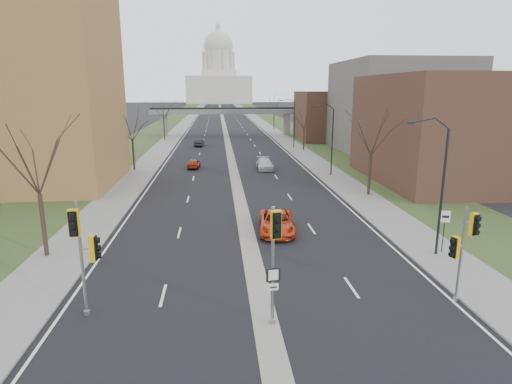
{
  "coord_description": "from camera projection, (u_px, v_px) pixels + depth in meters",
  "views": [
    {
      "loc": [
        -2.02,
        -18.61,
        10.4
      ],
      "look_at": [
        0.43,
        8.63,
        3.82
      ],
      "focal_mm": 30.0,
      "sensor_mm": 36.0,
      "label": 1
    }
  ],
  "objects": [
    {
      "name": "streetlight_near",
      "position": [
        434.0,
        148.0,
        25.77
      ],
      "size": [
        2.61,
        0.2,
        8.7
      ],
      "color": "black",
      "rests_on": "sidewalk_right"
    },
    {
      "name": "car_left_far",
      "position": [
        199.0,
        143.0,
        80.23
      ],
      "size": [
        1.78,
        4.27,
        1.37
      ],
      "primitive_type": "imported",
      "rotation": [
        0.0,
        0.0,
        3.06
      ],
      "color": "black",
      "rests_on": "ground"
    },
    {
      "name": "grass_verge_right",
      "position": [
        268.0,
        117.0,
        167.44
      ],
      "size": [
        8.0,
        600.0,
        0.1
      ],
      "primitive_type": "cube",
      "color": "#2A3E1C",
      "rests_on": "ground"
    },
    {
      "name": "signal_pole_left",
      "position": [
        83.0,
        243.0,
        19.24
      ],
      "size": [
        0.97,
        1.0,
        5.58
      ],
      "rotation": [
        0.0,
        0.0,
        0.02
      ],
      "color": "gray",
      "rests_on": "ground"
    },
    {
      "name": "commercial_block_mid",
      "position": [
        396.0,
        107.0,
        71.67
      ],
      "size": [
        18.0,
        22.0,
        15.0
      ],
      "primitive_type": "cube",
      "color": "#62605A",
      "rests_on": "ground"
    },
    {
      "name": "ground",
      "position": [
        263.0,
        311.0,
        20.63
      ],
      "size": [
        700.0,
        700.0,
        0.0
      ],
      "primitive_type": "plane",
      "color": "black",
      "rests_on": "ground"
    },
    {
      "name": "tree_right_c",
      "position": [
        274.0,
        103.0,
        112.11
      ],
      "size": [
        7.65,
        7.65,
        9.99
      ],
      "color": "#382B21",
      "rests_on": "sidewalk_right"
    },
    {
      "name": "signal_pole_right",
      "position": [
        463.0,
        242.0,
        20.59
      ],
      "size": [
        1.11,
        0.83,
        4.95
      ],
      "rotation": [
        0.0,
        0.0,
        0.36
      ],
      "color": "gray",
      "rests_on": "ground"
    },
    {
      "name": "sidewalk_left",
      "position": [
        191.0,
        117.0,
        164.82
      ],
      "size": [
        4.0,
        600.0,
        0.12
      ],
      "primitive_type": "cube",
      "color": "gray",
      "rests_on": "ground"
    },
    {
      "name": "car_left_near",
      "position": [
        194.0,
        163.0,
        57.88
      ],
      "size": [
        1.82,
        3.86,
        1.28
      ],
      "primitive_type": "imported",
      "rotation": [
        0.0,
        0.0,
        3.06
      ],
      "color": "#9B2911",
      "rests_on": "ground"
    },
    {
      "name": "road_surface",
      "position": [
        222.0,
        117.0,
        165.88
      ],
      "size": [
        20.0,
        600.0,
        0.01
      ],
      "primitive_type": "cube",
      "color": "black",
      "rests_on": "ground"
    },
    {
      "name": "commercial_block_far",
      "position": [
        332.0,
        116.0,
        89.16
      ],
      "size": [
        14.0,
        14.0,
        10.0
      ],
      "primitive_type": "cube",
      "color": "#4B2F23",
      "rests_on": "ground"
    },
    {
      "name": "tree_right_b",
      "position": [
        304.0,
        117.0,
        73.66
      ],
      "size": [
        6.3,
        6.3,
        8.22
      ],
      "color": "#382B21",
      "rests_on": "sidewalk_right"
    },
    {
      "name": "streetlight_mid",
      "position": [
        326.0,
        119.0,
        50.95
      ],
      "size": [
        2.61,
        0.2,
        8.7
      ],
      "color": "black",
      "rests_on": "sidewalk_right"
    },
    {
      "name": "tree_left_a",
      "position": [
        35.0,
        154.0,
        25.69
      ],
      "size": [
        7.2,
        7.2,
        9.4
      ],
      "color": "#382B21",
      "rests_on": "sidewalk_left"
    },
    {
      "name": "commercial_block_near",
      "position": [
        447.0,
        129.0,
        48.43
      ],
      "size": [
        16.0,
        20.0,
        12.0
      ],
      "primitive_type": "cube",
      "color": "#4B2F23",
      "rests_on": "ground"
    },
    {
      "name": "car_right_near",
      "position": [
        277.0,
        222.0,
        31.85
      ],
      "size": [
        3.03,
        5.7,
        1.53
      ],
      "primitive_type": "imported",
      "rotation": [
        0.0,
        0.0,
        -0.09
      ],
      "color": "red",
      "rests_on": "ground"
    },
    {
      "name": "capitol",
      "position": [
        219.0,
        78.0,
        326.16
      ],
      "size": [
        48.0,
        42.0,
        55.75
      ],
      "color": "silver",
      "rests_on": "ground"
    },
    {
      "name": "speed_limit_sign",
      "position": [
        444.0,
        224.0,
        27.37
      ],
      "size": [
        0.59,
        0.14,
        2.77
      ],
      "rotation": [
        0.0,
        0.0,
        -0.18
      ],
      "color": "black",
      "rests_on": "sidewalk_right"
    },
    {
      "name": "tree_left_b",
      "position": [
        131.0,
        123.0,
        54.83
      ],
      "size": [
        6.75,
        6.75,
        8.81
      ],
      "color": "#382B21",
      "rests_on": "sidewalk_left"
    },
    {
      "name": "grass_verge_left",
      "position": [
        175.0,
        117.0,
        164.3
      ],
      "size": [
        8.0,
        600.0,
        0.1
      ],
      "primitive_type": "cube",
      "color": "#2A3E1C",
      "rests_on": "ground"
    },
    {
      "name": "signal_pole_median",
      "position": [
        275.0,
        246.0,
        18.32
      ],
      "size": [
        0.64,
        0.91,
        5.53
      ],
      "rotation": [
        0.0,
        0.0,
        0.11
      ],
      "color": "gray",
      "rests_on": "ground"
    },
    {
      "name": "sidewalk_right",
      "position": [
        253.0,
        117.0,
        166.91
      ],
      "size": [
        4.0,
        600.0,
        0.12
      ],
      "primitive_type": "cube",
      "color": "gray",
      "rests_on": "ground"
    },
    {
      "name": "median_strip",
      "position": [
        222.0,
        117.0,
        165.88
      ],
      "size": [
        1.2,
        600.0,
        0.02
      ],
      "primitive_type": "cube",
      "color": "gray",
      "rests_on": "ground"
    },
    {
      "name": "tree_left_c",
      "position": [
        163.0,
        106.0,
        87.57
      ],
      "size": [
        7.65,
        7.65,
        9.99
      ],
      "color": "#382B21",
      "rests_on": "sidewalk_left"
    },
    {
      "name": "tree_right_a",
      "position": [
        372.0,
        129.0,
        41.51
      ],
      "size": [
        7.2,
        7.2,
        9.4
      ],
      "color": "#382B21",
      "rests_on": "sidewalk_right"
    },
    {
      "name": "pedestrian_bridge",
      "position": [
        226.0,
        115.0,
        96.96
      ],
      "size": [
        34.0,
        3.0,
        6.45
      ],
      "color": "slate",
      "rests_on": "ground"
    },
    {
      "name": "streetlight_far",
      "position": [
        290.0,
        109.0,
        76.13
      ],
      "size": [
        2.61,
        0.2,
        8.7
      ],
      "color": "black",
      "rests_on": "sidewalk_right"
    },
    {
      "name": "car_right_mid",
      "position": [
        265.0,
        164.0,
        57.0
      ],
      "size": [
        2.06,
        4.98,
        1.44
      ],
      "primitive_type": "imported",
      "rotation": [
        0.0,
        0.0,
        -0.01
      ],
      "color": "#BCBBC4",
      "rests_on": "ground"
    }
  ]
}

